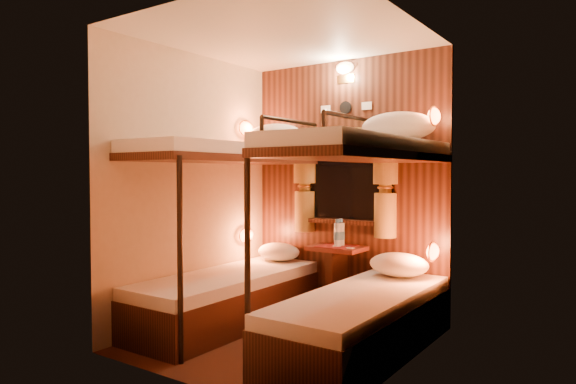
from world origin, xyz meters
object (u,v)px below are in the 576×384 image
Objects in this scene: bunk_right at (362,278)px; bottle_right at (338,234)px; bottle_left at (341,234)px; bunk_left at (228,261)px; table at (337,271)px.

bottle_right is (-0.64, 0.79, 0.20)m from bunk_right.
bottle_right is at bearing -105.88° from bottle_left.
bunk_left reaches higher than bottle_left.
bottle_right is (0.65, 0.79, 0.20)m from bunk_left.
bunk_right is 1.06m from bottle_left.
bunk_left reaches higher than bottle_right.
bottle_left is at bearing 74.12° from bottle_right.
bunk_right is at bearing -50.33° from table.
bottle_left is 1.01× the size of bottle_right.
bottle_left is at bearing 51.35° from bunk_left.
bunk_right is at bearing -52.76° from bottle_left.
table is at bearing 129.67° from bunk_right.
bottle_left is (-0.63, 0.83, 0.20)m from bunk_right.
table is 0.34m from bottle_right.
bottle_right reaches higher than table.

